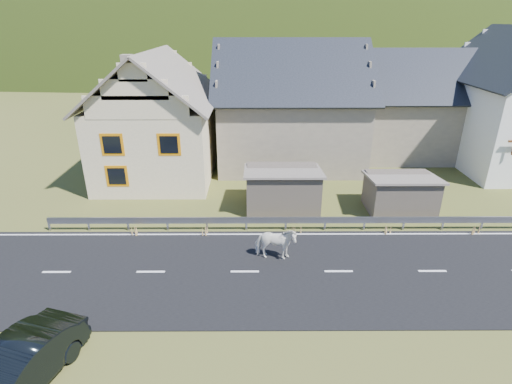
{
  "coord_description": "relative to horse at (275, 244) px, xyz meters",
  "views": [
    {
      "loc": [
        -3.59,
        -14.2,
        9.91
      ],
      "look_at": [
        -3.51,
        3.17,
        2.35
      ],
      "focal_mm": 28.0,
      "sensor_mm": 36.0,
      "label": 1
    }
  ],
  "objects": [
    {
      "name": "conifer_patch",
      "position": [
        -52.33,
        109.0,
        5.18
      ],
      "size": [
        76.0,
        50.0,
        28.0
      ],
      "primitive_type": "ellipsoid",
      "color": "black",
      "rests_on": "ground"
    },
    {
      "name": "shed_right",
      "position": [
        7.17,
        5.0,
        0.18
      ],
      "size": [
        3.8,
        2.9,
        2.2
      ],
      "primitive_type": "cube",
      "color": "brown",
      "rests_on": "ground"
    },
    {
      "name": "horse",
      "position": [
        0.0,
        0.0,
        0.0
      ],
      "size": [
        1.04,
        1.92,
        1.56
      ],
      "primitive_type": "imported",
      "rotation": [
        0.0,
        0.0,
        1.46
      ],
      "color": "white",
      "rests_on": "road"
    },
    {
      "name": "house_stone_a",
      "position": [
        1.67,
        14.0,
        3.81
      ],
      "size": [
        10.8,
        9.8,
        8.9
      ],
      "color": "gray",
      "rests_on": "ground"
    },
    {
      "name": "shed_left",
      "position": [
        0.67,
        5.5,
        0.28
      ],
      "size": [
        4.3,
        3.3,
        2.4
      ],
      "primitive_type": "cube",
      "color": "brown",
      "rests_on": "ground"
    },
    {
      "name": "guardrail",
      "position": [
        2.67,
        2.69,
        -0.26
      ],
      "size": [
        28.1,
        0.09,
        0.75
      ],
      "color": "#93969B",
      "rests_on": "ground"
    },
    {
      "name": "ground",
      "position": [
        2.67,
        -1.0,
        -0.82
      ],
      "size": [
        160.0,
        160.0,
        0.0
      ],
      "primitive_type": "plane",
      "color": "#444E1B",
      "rests_on": "ground"
    },
    {
      "name": "mountain",
      "position": [
        7.67,
        179.0,
        -20.82
      ],
      "size": [
        440.0,
        280.0,
        260.0
      ],
      "primitive_type": "ellipsoid",
      "color": "black",
      "rests_on": "ground"
    },
    {
      "name": "lane_markings",
      "position": [
        2.67,
        -1.0,
        -0.77
      ],
      "size": [
        60.0,
        6.6,
        0.01
      ],
      "primitive_type": "cube",
      "color": "silver",
      "rests_on": "road"
    },
    {
      "name": "road",
      "position": [
        2.67,
        -1.0,
        -0.8
      ],
      "size": [
        60.0,
        7.0,
        0.04
      ],
      "primitive_type": "cube",
      "color": "black",
      "rests_on": "ground"
    },
    {
      "name": "car",
      "position": [
        -7.72,
        -6.85,
        -0.07
      ],
      "size": [
        2.8,
        4.81,
        1.5
      ],
      "primitive_type": "imported",
      "rotation": [
        0.0,
        0.0,
        -0.29
      ],
      "color": "black",
      "rests_on": "ground"
    },
    {
      "name": "house_cream",
      "position": [
        -7.34,
        11.0,
        3.54
      ],
      "size": [
        7.8,
        9.8,
        8.3
      ],
      "color": "beige",
      "rests_on": "ground"
    },
    {
      "name": "house_stone_b",
      "position": [
        11.67,
        16.0,
        3.42
      ],
      "size": [
        9.8,
        8.8,
        8.1
      ],
      "color": "gray",
      "rests_on": "ground"
    }
  ]
}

